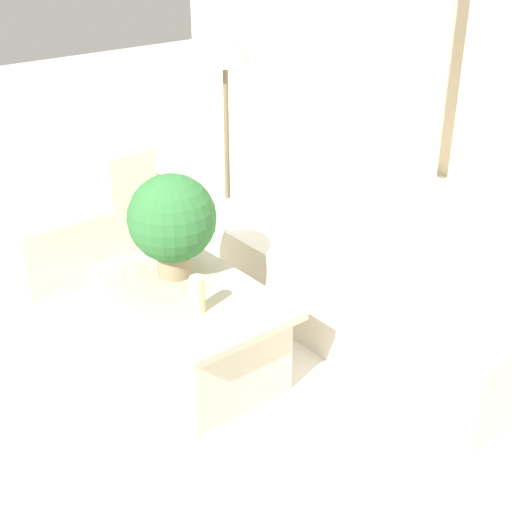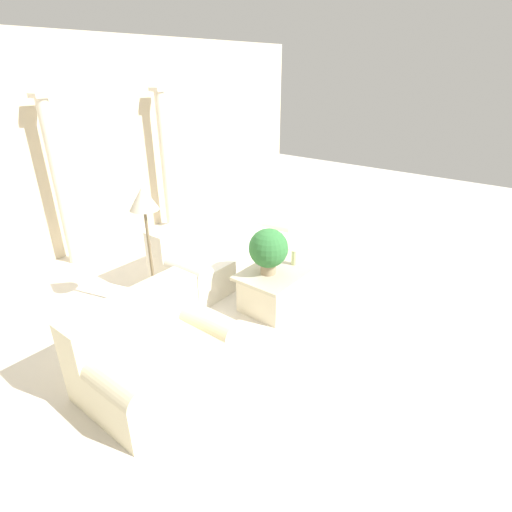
% 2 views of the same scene
% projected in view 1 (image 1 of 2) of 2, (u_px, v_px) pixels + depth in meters
% --- Properties ---
extents(ground_plane, '(16.00, 16.00, 0.00)m').
position_uv_depth(ground_plane, '(252.00, 331.00, 4.23)').
color(ground_plane, silver).
extents(sofa_long, '(2.18, 0.96, 0.82)m').
position_uv_depth(sofa_long, '(381.00, 271.00, 4.20)').
color(sofa_long, beige).
rests_on(sofa_long, ground_plane).
extents(loveseat, '(1.35, 0.96, 0.82)m').
position_uv_depth(loveseat, '(59.00, 202.00, 5.12)').
color(loveseat, beige).
rests_on(loveseat, ground_plane).
extents(coffee_table, '(1.11, 0.67, 0.49)m').
position_uv_depth(coffee_table, '(190.00, 329.00, 3.79)').
color(coffee_table, beige).
rests_on(coffee_table, ground_plane).
extents(potted_plant, '(0.47, 0.47, 0.56)m').
position_uv_depth(potted_plant, '(172.00, 220.00, 3.69)').
color(potted_plant, '#937F60').
rests_on(potted_plant, coffee_table).
extents(pillar_candle, '(0.07, 0.07, 0.19)m').
position_uv_depth(pillar_candle, '(198.00, 294.00, 3.46)').
color(pillar_candle, beige).
rests_on(pillar_candle, coffee_table).
extents(floor_lamp, '(0.32, 0.32, 1.58)m').
position_uv_depth(floor_lamp, '(225.00, 64.00, 4.66)').
color(floor_lamp, brown).
rests_on(floor_lamp, ground_plane).
extents(column_left, '(0.23, 0.23, 2.43)m').
position_uv_depth(column_left, '(443.00, 41.00, 5.77)').
color(column_left, beige).
rests_on(column_left, ground_plane).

